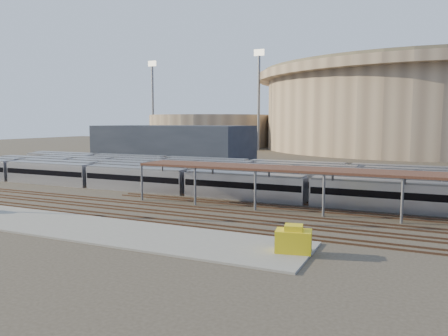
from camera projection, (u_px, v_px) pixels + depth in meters
ground at (187, 206)px, 57.66m from camera, size 420.00×420.00×0.00m
apron at (76, 226)px, 46.14m from camera, size 50.00×9.00×0.20m
subway_trains at (238, 177)px, 74.39m from camera, size 127.50×23.90×3.60m
inspection_shed at (365, 174)px, 51.68m from camera, size 60.30×6.00×5.30m
empty_tracks at (167, 213)px, 53.13m from camera, size 170.00×9.62×0.18m
stadium at (416, 108)px, 172.29m from camera, size 124.00×124.00×32.50m
secondary_arena at (212, 131)px, 199.28m from camera, size 56.00×56.00×14.00m
service_building at (174, 144)px, 121.32m from camera, size 42.00×20.00×10.00m
floodlight_0 at (259, 97)px, 167.36m from camera, size 4.00×1.00×38.40m
floodlight_1 at (153, 100)px, 199.08m from camera, size 4.00×1.00×38.40m
floodlight_3 at (335, 101)px, 204.36m from camera, size 4.00×1.00×38.40m
yellow_equipment at (293, 241)px, 36.72m from camera, size 3.28×2.40×1.86m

